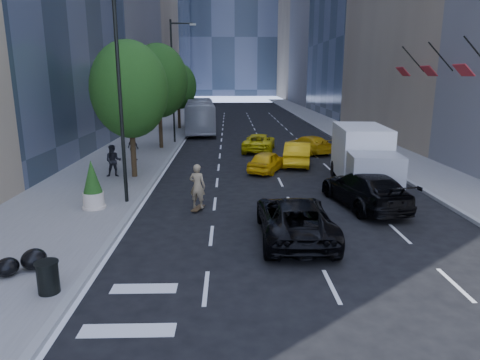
{
  "coord_description": "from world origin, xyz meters",
  "views": [
    {
      "loc": [
        -1.84,
        -14.8,
        5.72
      ],
      "look_at": [
        -1.39,
        2.02,
        1.6
      ],
      "focal_mm": 32.0,
      "sensor_mm": 36.0,
      "label": 1
    }
  ],
  "objects_px": {
    "city_bus": "(200,116)",
    "trash_can": "(48,278)",
    "skateboarder": "(197,189)",
    "box_truck": "(364,159)",
    "black_sedan_lincoln": "(295,218)",
    "black_sedan_mercedes": "(365,189)",
    "planter_shrub": "(93,186)"
  },
  "relations": [
    {
      "from": "city_bus",
      "to": "trash_can",
      "type": "distance_m",
      "value": 34.45
    },
    {
      "from": "skateboarder",
      "to": "box_truck",
      "type": "xyz_separation_m",
      "value": [
        8.23,
        3.43,
        0.64
      ]
    },
    {
      "from": "city_bus",
      "to": "black_sedan_lincoln",
      "type": "bearing_deg",
      "value": -83.95
    },
    {
      "from": "black_sedan_mercedes",
      "to": "trash_can",
      "type": "bearing_deg",
      "value": 25.87
    },
    {
      "from": "black_sedan_lincoln",
      "to": "box_truck",
      "type": "distance_m",
      "value": 8.18
    },
    {
      "from": "black_sedan_mercedes",
      "to": "box_truck",
      "type": "height_order",
      "value": "box_truck"
    },
    {
      "from": "city_bus",
      "to": "trash_can",
      "type": "height_order",
      "value": "city_bus"
    },
    {
      "from": "planter_shrub",
      "to": "black_sedan_lincoln",
      "type": "bearing_deg",
      "value": -22.13
    },
    {
      "from": "black_sedan_lincoln",
      "to": "planter_shrub",
      "type": "xyz_separation_m",
      "value": [
        -8.17,
        3.32,
        0.41
      ]
    },
    {
      "from": "planter_shrub",
      "to": "box_truck",
      "type": "bearing_deg",
      "value": 15.12
    },
    {
      "from": "black_sedan_lincoln",
      "to": "planter_shrub",
      "type": "bearing_deg",
      "value": -21.62
    },
    {
      "from": "box_truck",
      "to": "trash_can",
      "type": "bearing_deg",
      "value": -131.47
    },
    {
      "from": "black_sedan_lincoln",
      "to": "city_bus",
      "type": "distance_m",
      "value": 30.76
    },
    {
      "from": "trash_can",
      "to": "planter_shrub",
      "type": "relative_size",
      "value": 0.39
    },
    {
      "from": "planter_shrub",
      "to": "city_bus",
      "type": "bearing_deg",
      "value": 83.93
    },
    {
      "from": "city_bus",
      "to": "black_sedan_mercedes",
      "type": "bearing_deg",
      "value": -75.15
    },
    {
      "from": "black_sedan_mercedes",
      "to": "planter_shrub",
      "type": "xyz_separation_m",
      "value": [
        -11.87,
        -0.42,
        0.35
      ]
    },
    {
      "from": "black_sedan_lincoln",
      "to": "planter_shrub",
      "type": "height_order",
      "value": "planter_shrub"
    },
    {
      "from": "black_sedan_mercedes",
      "to": "city_bus",
      "type": "distance_m",
      "value": 28.05
    },
    {
      "from": "skateboarder",
      "to": "planter_shrub",
      "type": "bearing_deg",
      "value": 17.95
    },
    {
      "from": "skateboarder",
      "to": "city_bus",
      "type": "xyz_separation_m",
      "value": [
        -1.6,
        26.97,
        0.71
      ]
    },
    {
      "from": "planter_shrub",
      "to": "skateboarder",
      "type": "bearing_deg",
      "value": -0.0
    },
    {
      "from": "box_truck",
      "to": "planter_shrub",
      "type": "bearing_deg",
      "value": -159.36
    },
    {
      "from": "black_sedan_mercedes",
      "to": "trash_can",
      "type": "distance_m",
      "value": 13.34
    },
    {
      "from": "skateboarder",
      "to": "city_bus",
      "type": "relative_size",
      "value": 0.16
    },
    {
      "from": "black_sedan_lincoln",
      "to": "box_truck",
      "type": "height_order",
      "value": "box_truck"
    },
    {
      "from": "black_sedan_lincoln",
      "to": "black_sedan_mercedes",
      "type": "bearing_deg",
      "value": -134.2
    },
    {
      "from": "skateboarder",
      "to": "black_sedan_mercedes",
      "type": "relative_size",
      "value": 0.35
    },
    {
      "from": "city_bus",
      "to": "box_truck",
      "type": "bearing_deg",
      "value": -71.21
    },
    {
      "from": "city_bus",
      "to": "planter_shrub",
      "type": "distance_m",
      "value": 27.12
    },
    {
      "from": "skateboarder",
      "to": "trash_can",
      "type": "distance_m",
      "value": 8.17
    },
    {
      "from": "skateboarder",
      "to": "box_truck",
      "type": "distance_m",
      "value": 8.94
    }
  ]
}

